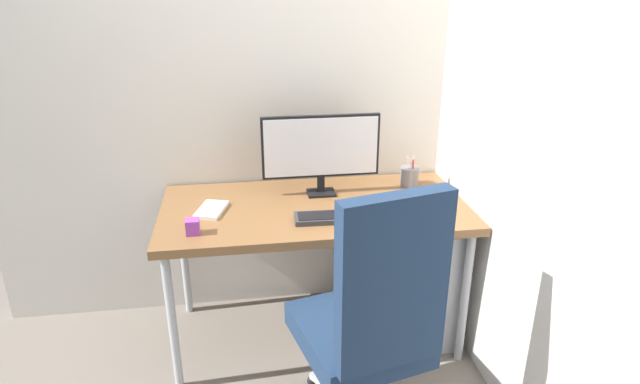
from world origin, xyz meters
TOP-DOWN VIEW (x-y plane):
  - ground_plane at (0.00, 0.00)m, footprint 8.00×8.00m
  - wall_back at (0.00, 0.40)m, footprint 3.35×0.04m
  - wall_side_right at (0.78, -0.27)m, footprint 0.04×2.60m
  - desk at (0.00, 0.00)m, footprint 1.49×0.74m
  - office_chair at (0.11, -0.75)m, footprint 0.61×0.62m
  - filing_cabinet at (0.46, 0.00)m, footprint 0.47×0.56m
  - monitor at (0.05, 0.15)m, footprint 0.59×0.11m
  - keyboard at (0.09, -0.18)m, footprint 0.41×0.13m
  - mouse at (0.50, -0.13)m, footprint 0.09×0.12m
  - pen_holder at (0.54, 0.19)m, footprint 0.10×0.10m
  - notebook at (-0.50, -0.00)m, footprint 0.17×0.22m
  - desk_clamp_accessory at (-0.57, -0.23)m, footprint 0.06×0.06m

SIDE VIEW (x-z plane):
  - ground_plane at x=0.00m, z-range 0.00..0.00m
  - filing_cabinet at x=0.46m, z-range 0.00..0.66m
  - office_chair at x=0.11m, z-range 0.01..1.19m
  - desk at x=0.00m, z-range 0.32..1.08m
  - notebook at x=-0.50m, z-range 0.76..0.77m
  - keyboard at x=0.09m, z-range 0.76..0.78m
  - mouse at x=0.50m, z-range 0.76..0.79m
  - desk_clamp_accessory at x=-0.57m, z-range 0.76..0.82m
  - pen_holder at x=0.54m, z-range 0.72..0.89m
  - monitor at x=0.05m, z-range 0.79..1.20m
  - wall_back at x=0.00m, z-range 0.00..2.80m
  - wall_side_right at x=0.78m, z-range 0.00..2.80m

